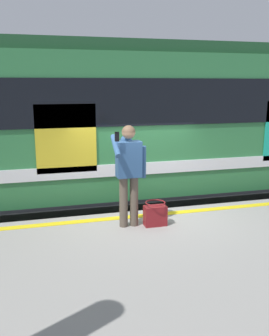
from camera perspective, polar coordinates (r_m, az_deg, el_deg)
name	(u,v)px	position (r m, az deg, el deg)	size (l,w,h in m)	color
ground_plane	(141,255)	(7.47, 0.95, -13.10)	(23.72, 23.72, 0.00)	#3D3D3F
platform	(196,308)	(5.15, 9.37, -20.35)	(13.93, 5.12, 0.91)	gray
safety_line	(145,215)	(6.85, 1.67, -7.23)	(13.65, 0.16, 0.01)	yellow
track_rail_near	(126,229)	(8.49, -1.30, -9.23)	(18.10, 0.08, 0.16)	slate
track_rail_far	(113,209)	(9.80, -3.31, -6.20)	(18.10, 0.08, 0.16)	slate
train_carriage	(163,116)	(8.90, 4.36, 7.85)	(13.62, 2.80, 3.93)	#2D723F
passenger	(129,168)	(6.10, -0.90, 0.06)	(0.57, 0.55, 1.70)	brown
handbag	(155,215)	(6.35, 3.17, -7.10)	(0.38, 0.34, 0.41)	maroon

